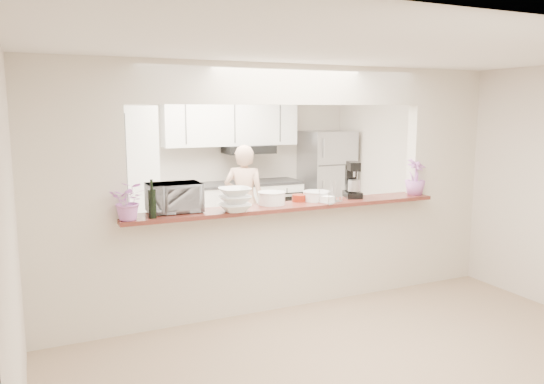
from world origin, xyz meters
TOP-DOWN VIEW (x-y plane):
  - floor at (0.00, 0.00)m, footprint 6.00×6.00m
  - tile_overlay at (0.00, 1.55)m, footprint 5.00×2.90m
  - partition at (0.00, 0.00)m, footprint 5.00×0.15m
  - bar_counter at (0.00, -0.00)m, footprint 3.40×0.38m
  - kitchen_cabinets at (-0.19, 2.72)m, footprint 3.15×0.62m
  - refrigerator at (2.05, 2.65)m, footprint 0.75×0.70m
  - flower_left at (-1.60, -0.15)m, footprint 0.39×0.37m
  - wine_bottle_a at (-1.40, -0.15)m, footprint 0.06×0.06m
  - wine_bottle_b at (-1.40, -0.15)m, footprint 0.07×0.07m
  - toaster_oven at (-1.15, 0.05)m, footprint 0.50×0.35m
  - serving_bowls at (-0.62, -0.17)m, footprint 0.32×0.32m
  - plate_stack_a at (-0.14, 0.03)m, footprint 0.29×0.29m
  - plate_stack_b at (0.39, 0.03)m, footprint 0.29×0.29m
  - red_bowl at (0.20, 0.08)m, footprint 0.15×0.15m
  - tan_bowl at (0.40, -0.03)m, footprint 0.14×0.14m
  - utensil_caddy at (0.45, -0.15)m, footprint 0.28×0.23m
  - stand_mixer at (0.85, 0.06)m, footprint 0.25×0.31m
  - flower_right at (1.60, -0.08)m, footprint 0.25×0.25m
  - person at (0.29, 1.88)m, footprint 0.68×0.63m

SIDE VIEW (x-z plane):
  - floor at x=0.00m, z-range 0.00..0.00m
  - tile_overlay at x=0.00m, z-range 0.00..0.01m
  - bar_counter at x=0.00m, z-range 0.03..1.12m
  - person at x=0.29m, z-range 0.00..1.57m
  - refrigerator at x=2.05m, z-range 0.00..1.70m
  - kitchen_cabinets at x=-0.19m, z-range -0.15..2.10m
  - tan_bowl at x=0.40m, z-range 1.09..1.16m
  - red_bowl at x=0.20m, z-range 1.09..1.16m
  - plate_stack_b at x=0.39m, z-range 1.09..1.19m
  - plate_stack_a at x=-0.14m, z-range 1.09..1.22m
  - utensil_caddy at x=0.45m, z-range 1.07..1.30m
  - serving_bowls at x=-0.62m, z-range 1.09..1.31m
  - wine_bottle_a at x=-1.40m, z-range 1.06..1.37m
  - wine_bottle_b at x=-1.40m, z-range 1.05..1.40m
  - toaster_oven at x=-1.15m, z-range 1.09..1.37m
  - flower_left at x=-1.60m, z-range 1.09..1.44m
  - stand_mixer at x=0.85m, z-range 1.07..1.47m
  - flower_right at x=1.60m, z-range 1.09..1.50m
  - partition at x=0.00m, z-range 0.23..2.73m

